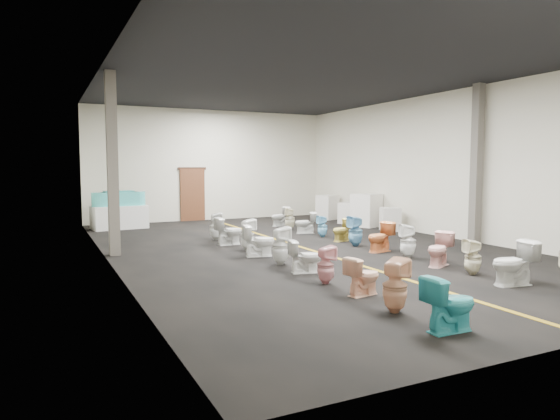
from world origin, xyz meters
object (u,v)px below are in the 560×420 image
Objects in this scene: appliance_crate_a at (390,219)px; toilet_left_7 at (248,235)px; toilet_left_1 at (395,286)px; toilet_right_11 at (280,216)px; toilet_left_0 at (450,304)px; toilet_left_4 at (305,256)px; toilet_right_4 at (408,241)px; toilet_left_9 at (216,226)px; appliance_crate_b at (367,210)px; appliance_crate_c at (350,213)px; toilet_right_7 at (342,230)px; appliance_crate_d at (327,207)px; toilet_right_1 at (514,263)px; toilet_left_5 at (281,246)px; toilet_left_8 at (229,231)px; toilet_left_2 at (363,276)px; toilet_right_2 at (473,257)px; bathtub at (119,199)px; toilet_left_3 at (326,265)px; toilet_right_8 at (322,226)px; toilet_right_10 at (290,218)px; display_table at (119,217)px; toilet_right_9 at (305,223)px; toilet_right_6 at (356,231)px; toilet_left_6 at (259,241)px; toilet_right_5 at (380,237)px; toilet_right_3 at (439,249)px.

toilet_left_7 is (-5.91, -1.61, 0.02)m from appliance_crate_a.
toilet_left_1 reaches higher than toilet_right_11.
toilet_left_1 is at bearing 7.12° from toilet_left_0.
toilet_right_4 reaches higher than toilet_left_4.
appliance_crate_b is at bearing -69.38° from toilet_left_9.
toilet_right_7 is at bearing -126.71° from appliance_crate_c.
appliance_crate_d is at bearing 90.00° from appliance_crate_c.
toilet_right_1 reaches higher than appliance_crate_c.
toilet_left_5 is 1.03× the size of toilet_left_7.
toilet_left_2 is at bearing 177.95° from toilet_left_8.
appliance_crate_c is 0.97× the size of toilet_left_9.
toilet_right_4 is (0.06, 2.06, 0.04)m from toilet_right_2.
bathtub is 10.63m from toilet_left_3.
toilet_right_10 reaches higher than toilet_right_8.
display_table is 8.65m from toilet_left_5.
toilet_left_0 is at bearing -120.20° from appliance_crate_b.
bathtub reaches higher than toilet_left_8.
bathtub is 9.66m from toilet_left_4.
toilet_right_8 is (3.04, 8.46, -0.04)m from toilet_left_0.
appliance_crate_b is at bearing -31.32° from toilet_left_4.
toilet_right_11 is at bearing -163.87° from toilet_right_2.
toilet_left_5 is (-0.08, 1.00, 0.09)m from toilet_left_4.
toilet_right_2 is at bearing 15.46° from toilet_right_9.
toilet_right_4 is (3.18, -3.79, 0.03)m from toilet_left_8.
toilet_left_0 is 3.05m from toilet_left_3.
toilet_left_4 is at bearing -123.62° from appliance_crate_d.
toilet_right_6 is 4.09m from toilet_right_10.
toilet_left_8 is 1.05× the size of toilet_right_2.
toilet_right_1 reaches higher than toilet_left_6.
toilet_left_6 reaches higher than toilet_right_5.
toilet_right_5 is at bearing -93.22° from toilet_left_6.
toilet_left_3 is 3.13m from toilet_right_3.
appliance_crate_a is at bearing -56.29° from toilet_left_6.
toilet_left_9 is at bearing 6.77° from toilet_left_5.
toilet_right_11 is at bearing -38.67° from toilet_left_7.
toilet_left_2 is at bearing -32.99° from toilet_right_6.
toilet_left_4 is at bearing -76.65° from toilet_right_5.
bathtub is at bearing -12.00° from toilet_left_1.
toilet_right_10 is at bearing -21.42° from toilet_left_3.
toilet_right_10 is at bearing -169.43° from toilet_right_1.
toilet_right_1 reaches higher than toilet_right_8.
toilet_left_4 is at bearing -75.59° from display_table.
appliance_crate_b is 1.75× the size of toilet_left_4.
toilet_right_5 is at bearing 3.03° from toilet_right_6.
toilet_left_2 is at bearing -125.87° from appliance_crate_b.
toilet_left_3 is at bearing -22.73° from toilet_right_8.
toilet_left_8 is at bearing -165.12° from toilet_left_9.
appliance_crate_b is 3.19m from toilet_right_11.
appliance_crate_a is 1.19× the size of toilet_right_7.
toilet_right_1 is (3.13, -7.86, 0.00)m from toilet_left_9.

